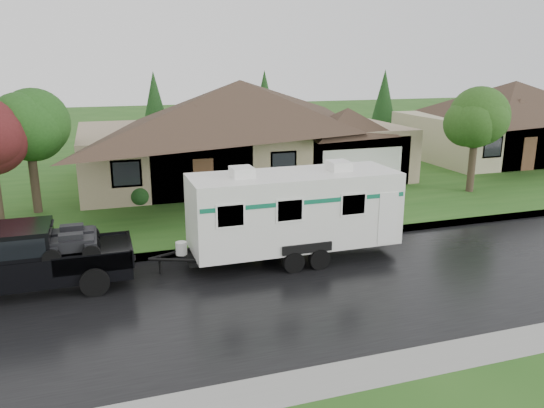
% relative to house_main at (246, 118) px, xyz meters
% --- Properties ---
extents(ground, '(140.00, 140.00, 0.00)m').
position_rel_house_main_xyz_m(ground, '(-2.29, -13.84, -3.59)').
color(ground, '#25531A').
rests_on(ground, ground).
extents(road, '(140.00, 8.00, 0.01)m').
position_rel_house_main_xyz_m(road, '(-2.29, -15.84, -3.59)').
color(road, black).
rests_on(road, ground).
extents(curb, '(140.00, 0.50, 0.15)m').
position_rel_house_main_xyz_m(curb, '(-2.29, -11.59, -3.52)').
color(curb, gray).
rests_on(curb, ground).
extents(lawn, '(140.00, 26.00, 0.15)m').
position_rel_house_main_xyz_m(lawn, '(-2.29, 1.16, -3.52)').
color(lawn, '#25531A').
rests_on(lawn, ground).
extents(house_main, '(19.44, 10.80, 6.90)m').
position_rel_house_main_xyz_m(house_main, '(0.00, 0.00, 0.00)').
color(house_main, gray).
rests_on(house_main, lawn).
extents(house_neighbor, '(15.12, 9.72, 6.45)m').
position_rel_house_main_xyz_m(house_neighbor, '(19.97, 0.50, -0.27)').
color(house_neighbor, tan).
rests_on(house_neighbor, lawn).
extents(tree_left_green, '(3.27, 3.27, 5.41)m').
position_rel_house_main_xyz_m(tree_left_green, '(-11.11, -4.42, 0.31)').
color(tree_left_green, '#382B1E').
rests_on(tree_left_green, lawn).
extents(tree_right_green, '(3.18, 3.18, 5.27)m').
position_rel_house_main_xyz_m(tree_right_green, '(10.16, -7.28, 0.21)').
color(tree_right_green, '#382B1E').
rests_on(tree_right_green, lawn).
extents(shrub_row, '(13.60, 1.00, 1.00)m').
position_rel_house_main_xyz_m(shrub_row, '(-0.29, -4.54, -2.94)').
color(shrub_row, '#143814').
rests_on(shrub_row, lawn).
extents(pickup_truck, '(6.19, 2.35, 2.06)m').
position_rel_house_main_xyz_m(pickup_truck, '(-10.79, -13.19, -2.49)').
color(pickup_truck, black).
rests_on(pickup_truck, ground).
extents(travel_trailer, '(7.64, 2.68, 3.43)m').
position_rel_house_main_xyz_m(travel_trailer, '(-1.97, -13.19, -1.77)').
color(travel_trailer, white).
rests_on(travel_trailer, ground).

